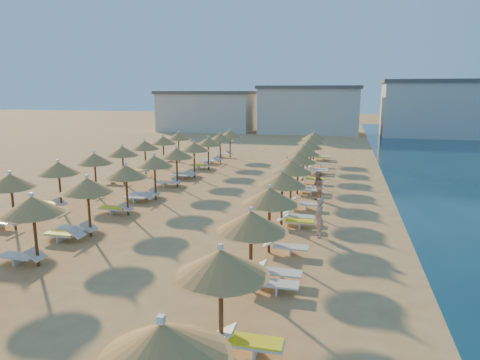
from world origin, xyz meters
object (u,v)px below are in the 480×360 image
(parasol_row_east, at_px, (291,168))
(beachgoer_c, at_px, (287,170))
(parasol_row_west, at_px, (154,162))
(beachgoer_a, at_px, (319,218))
(beachgoer_b, at_px, (317,187))

(parasol_row_east, relative_size, beachgoer_c, 19.75)
(parasol_row_west, relative_size, beachgoer_c, 19.75)
(parasol_row_east, distance_m, beachgoer_c, 7.09)
(parasol_row_west, relative_size, beachgoer_a, 20.50)
(parasol_row_east, bearing_deg, beachgoer_b, 54.86)
(beachgoer_c, bearing_deg, beachgoer_b, -17.43)
(parasol_row_east, relative_size, beachgoer_b, 20.59)
(parasol_row_east, bearing_deg, beachgoer_a, -67.87)
(beachgoer_c, bearing_deg, beachgoer_a, -29.41)
(parasol_row_east, height_order, beachgoer_a, parasol_row_east)
(beachgoer_a, distance_m, beachgoer_b, 6.49)
(parasol_row_east, xyz_separation_m, parasol_row_west, (-8.22, 0.00, 0.00))
(beachgoer_b, relative_size, beachgoer_c, 0.96)
(parasol_row_west, distance_m, beachgoer_a, 11.13)
(parasol_row_west, height_order, beachgoer_b, parasol_row_west)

